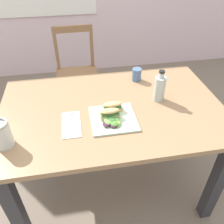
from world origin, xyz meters
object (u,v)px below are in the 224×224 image
at_px(plate_lunch, 113,119).
at_px(sandwich_half_front, 110,113).
at_px(bottle_cold_brew, 159,90).
at_px(mason_jar_iced_tea, 2,135).
at_px(chair_wooden_far, 77,74).
at_px(fork_on_napkin, 71,122).
at_px(cup_extra_side, 137,75).
at_px(dining_table, 112,124).
at_px(sandwich_half_back, 112,106).

relative_size(plate_lunch, sandwich_half_front, 2.29).
height_order(bottle_cold_brew, mason_jar_iced_tea, bottle_cold_brew).
distance_m(chair_wooden_far, fork_on_napkin, 1.11).
bearing_deg(plate_lunch, cup_extra_side, 59.25).
bearing_deg(dining_table, bottle_cold_brew, 6.08).
xyz_separation_m(dining_table, plate_lunch, (-0.01, -0.11, 0.13)).
relative_size(sandwich_half_front, fork_on_napkin, 0.58).
bearing_deg(bottle_cold_brew, fork_on_napkin, -166.49).
relative_size(chair_wooden_far, sandwich_half_front, 8.05).
relative_size(dining_table, fork_on_napkin, 7.02).
relative_size(fork_on_napkin, bottle_cold_brew, 0.95).
relative_size(dining_table, mason_jar_iced_tea, 9.35).
distance_m(dining_table, bottle_cold_brew, 0.35).
relative_size(mason_jar_iced_tea, cup_extra_side, 1.63).
bearing_deg(fork_on_napkin, cup_extra_side, 39.44).
bearing_deg(sandwich_half_front, bottle_cold_brew, 22.03).
distance_m(chair_wooden_far, sandwich_half_back, 1.08).
relative_size(bottle_cold_brew, cup_extra_side, 2.30).
bearing_deg(bottle_cold_brew, mason_jar_iced_tea, -164.34).
bearing_deg(plate_lunch, bottle_cold_brew, 24.70).
bearing_deg(fork_on_napkin, bottle_cold_brew, 13.51).
bearing_deg(mason_jar_iced_tea, dining_table, 20.32).
bearing_deg(sandwich_half_back, fork_on_napkin, -166.84).
relative_size(sandwich_half_back, fork_on_napkin, 0.58).
bearing_deg(sandwich_half_back, bottle_cold_brew, 13.79).
height_order(chair_wooden_far, bottle_cold_brew, bottle_cold_brew).
relative_size(plate_lunch, cup_extra_side, 2.90).
height_order(plate_lunch, sandwich_half_back, sandwich_half_back).
relative_size(dining_table, cup_extra_side, 15.28).
relative_size(dining_table, sandwich_half_front, 12.05).
bearing_deg(dining_table, sandwich_half_front, -107.57).
xyz_separation_m(dining_table, cup_extra_side, (0.22, 0.28, 0.17)).
distance_m(plate_lunch, sandwich_half_back, 0.08).
height_order(plate_lunch, cup_extra_side, cup_extra_side).
bearing_deg(mason_jar_iced_tea, plate_lunch, 10.24).
bearing_deg(bottle_cold_brew, sandwich_half_back, -166.21).
height_order(mason_jar_iced_tea, cup_extra_side, mason_jar_iced_tea).
bearing_deg(cup_extra_side, bottle_cold_brew, -73.98).
bearing_deg(chair_wooden_far, cup_extra_side, -60.46).
height_order(plate_lunch, bottle_cold_brew, bottle_cold_brew).
xyz_separation_m(sandwich_half_front, sandwich_half_back, (0.03, 0.06, 0.00)).
bearing_deg(sandwich_half_back, plate_lunch, -96.19).
distance_m(fork_on_napkin, bottle_cold_brew, 0.55).
xyz_separation_m(dining_table, chair_wooden_far, (-0.17, 0.97, -0.17)).
distance_m(sandwich_half_back, cup_extra_side, 0.39).
xyz_separation_m(chair_wooden_far, plate_lunch, (0.16, -1.08, 0.30)).
distance_m(dining_table, plate_lunch, 0.17).
height_order(chair_wooden_far, mason_jar_iced_tea, mason_jar_iced_tea).
relative_size(chair_wooden_far, fork_on_napkin, 4.69).
xyz_separation_m(plate_lunch, bottle_cold_brew, (0.30, 0.14, 0.07)).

